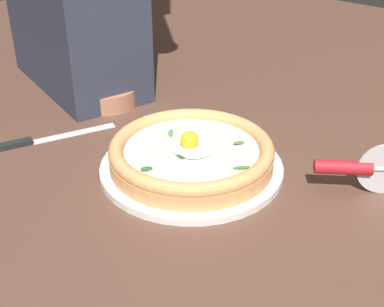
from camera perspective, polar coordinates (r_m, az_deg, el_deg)
The scene contains 6 objects.
ground_plane at distance 0.90m, azimuth -1.11°, elevation -2.20°, with size 2.40×2.40×0.03m, color brown.
pizza_plate at distance 0.88m, azimuth 0.00°, elevation -1.47°, with size 0.30×0.30×0.01m, color white.
pizza at distance 0.86m, azimuth 0.00°, elevation 0.10°, with size 0.27×0.27×0.06m.
side_bowl at distance 1.12m, azimuth -9.15°, elevation 6.24°, with size 0.13×0.13×0.04m, color #B67355.
pizza_cutter at distance 0.84m, azimuth 17.46°, elevation -1.50°, with size 0.13×0.09×0.09m.
table_knife at distance 1.00m, azimuth -16.99°, elevation 1.25°, with size 0.12×0.23×0.01m.
Camera 1 is at (0.49, -0.58, 0.47)m, focal length 49.55 mm.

